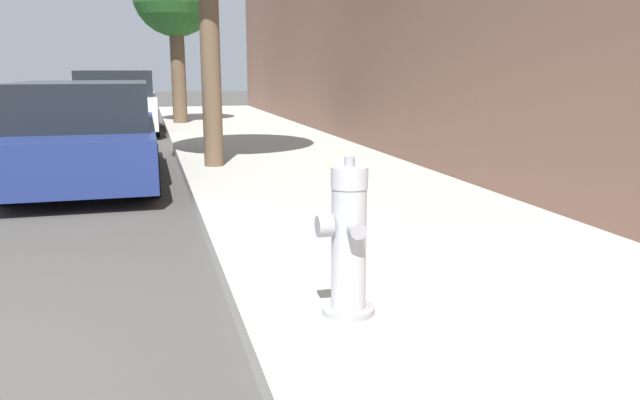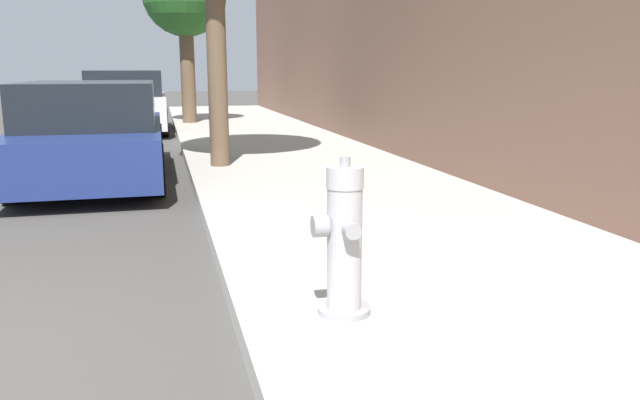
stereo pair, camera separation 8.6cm
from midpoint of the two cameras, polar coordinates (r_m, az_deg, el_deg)
The scene contains 4 objects.
sidewalk_slab at distance 3.76m, azimuth 19.05°, elevation -10.46°, with size 3.18×40.00×0.15m.
fire_hydrant at distance 3.36m, azimuth 2.91°, elevation -3.95°, with size 0.32×0.32×0.86m.
parked_car_near at distance 8.79m, azimuth -19.70°, elevation 5.76°, with size 1.75×4.42×1.30m.
parked_car_mid at distance 15.28m, azimuth -17.11°, elevation 8.48°, with size 1.79×3.87×1.43m.
Camera 2 is at (1.45, -2.89, 1.46)m, focal length 35.00 mm.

